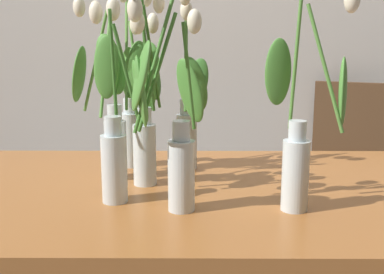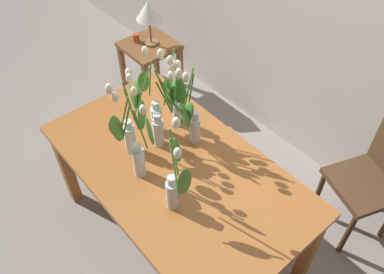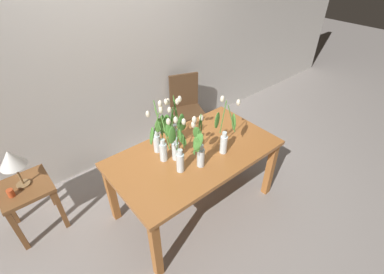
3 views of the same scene
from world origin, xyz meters
name	(u,v)px [view 2 (image 2 of 3)]	position (x,y,z in m)	size (l,w,h in m)	color
ground_plane	(178,234)	(0.00, 0.00, 0.00)	(18.00, 18.00, 0.00)	gray
dining_table	(176,176)	(0.00, 0.00, 0.65)	(1.60, 0.90, 0.74)	#A3602D
tulip_vase_0	(154,104)	(-0.30, 0.09, 0.95)	(0.21, 0.30, 0.54)	silver
tulip_vase_1	(176,103)	(-0.25, 0.21, 0.92)	(0.16, 0.16, 0.59)	silver
tulip_vase_2	(132,127)	(-0.25, -0.10, 0.92)	(0.17, 0.14, 0.53)	silver
tulip_vase_3	(163,114)	(-0.20, 0.08, 0.95)	(0.12, 0.18, 0.57)	silver
tulip_vase_4	(192,122)	(-0.07, 0.18, 0.92)	(0.12, 0.15, 0.58)	silver
tulip_vase_5	(174,184)	(0.21, -0.17, 0.93)	(0.20, 0.14, 0.58)	silver
tulip_vase_6	(134,145)	(-0.11, -0.18, 0.95)	(0.21, 0.22, 0.58)	silver
dining_chair	(378,173)	(0.73, 1.04, 0.52)	(0.51, 0.51, 0.93)	#4C331E
side_table	(150,55)	(-1.37, 0.80, 0.43)	(0.44, 0.44, 0.55)	brown
table_lamp	(149,11)	(-1.37, 0.82, 0.86)	(0.22, 0.22, 0.40)	olive
pillar_candle	(136,38)	(-1.48, 0.74, 0.59)	(0.06, 0.06, 0.07)	#CC4C23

